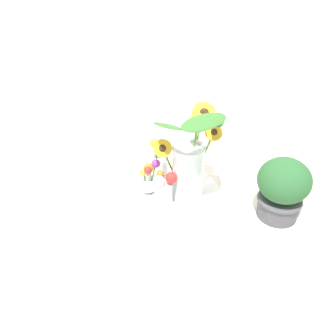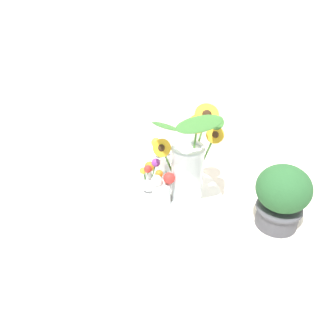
# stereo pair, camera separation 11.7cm
# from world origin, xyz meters

# --- Properties ---
(ground_plane) EXTENTS (6.00, 6.00, 0.00)m
(ground_plane) POSITION_xyz_m (0.00, 0.00, 0.00)
(ground_plane) COLOR silver
(serving_tray) EXTENTS (0.40, 0.40, 0.02)m
(serving_tray) POSITION_xyz_m (0.02, 0.04, 0.01)
(serving_tray) COLOR white
(serving_tray) RESTS_ON ground_plane
(mason_jar_sunflowers) EXTENTS (0.25, 0.28, 0.37)m
(mason_jar_sunflowers) POSITION_xyz_m (0.10, 0.02, 0.16)
(mason_jar_sunflowers) COLOR silver
(mason_jar_sunflowers) RESTS_ON serving_tray
(vase_small_center) EXTENTS (0.09, 0.07, 0.13)m
(vase_small_center) POSITION_xyz_m (0.01, -0.03, 0.09)
(vase_small_center) COLOR white
(vase_small_center) RESTS_ON serving_tray
(vase_bulb_right) EXTENTS (0.08, 0.07, 0.15)m
(vase_bulb_right) POSITION_xyz_m (-0.05, 0.04, 0.08)
(vase_bulb_right) COLOR white
(vase_bulb_right) RESTS_ON serving_tray
(vase_small_back) EXTENTS (0.07, 0.08, 0.20)m
(vase_small_back) POSITION_xyz_m (-0.02, 0.11, 0.10)
(vase_small_back) COLOR white
(vase_small_back) RESTS_ON serving_tray
(potted_plant) EXTENTS (0.18, 0.18, 0.23)m
(potted_plant) POSITION_xyz_m (0.41, -0.04, 0.12)
(potted_plant) COLOR #4C4C51
(potted_plant) RESTS_ON ground_plane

